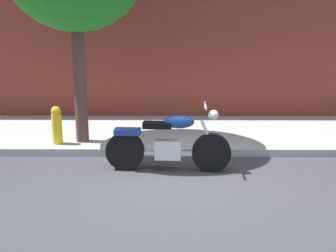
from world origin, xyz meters
The scene contains 4 objects.
ground_plane centered at (0.00, 0.00, 0.00)m, with size 60.00×60.00×0.00m, color #38383D.
sidewalk centered at (0.00, 2.93, 0.07)m, with size 24.47×3.33×0.14m, color #A1A1A1.
motorcycle centered at (-0.25, 0.47, 0.46)m, with size 2.13×0.70×1.15m.
fire_hydrant centered at (-2.48, 1.68, 0.46)m, with size 0.20×0.20×0.91m.
Camera 1 is at (-0.19, -5.86, 2.19)m, focal length 41.42 mm.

